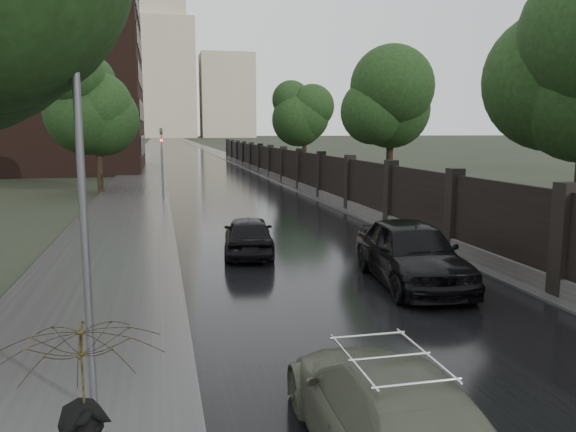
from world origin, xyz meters
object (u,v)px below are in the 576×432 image
at_px(tree_right_c, 305,117).
at_px(hatchback_left, 249,235).
at_px(lamp_post, 84,226).
at_px(tree_left_far, 97,107).
at_px(pedestrian_umbrella, 84,393).
at_px(volga_sedan, 388,412).
at_px(traffic_light, 162,158).
at_px(car_right_near, 411,252).
at_px(tree_right_b, 391,110).

xyz_separation_m(tree_right_c, hatchback_left, (-9.30, -28.91, -4.31)).
bearing_deg(lamp_post, tree_right_c, 71.48).
height_order(tree_left_far, pedestrian_umbrella, tree_left_far).
bearing_deg(tree_left_far, tree_right_c, 32.83).
bearing_deg(lamp_post, pedestrian_umbrella, -83.55).
distance_m(volga_sedan, pedestrian_umbrella, 3.89).
relative_size(traffic_light, car_right_near, 0.82).
height_order(tree_right_c, pedestrian_umbrella, tree_right_c).
bearing_deg(volga_sedan, pedestrian_umbrella, 34.05).
bearing_deg(tree_right_b, pedestrian_umbrella, -117.30).
relative_size(traffic_light, hatchback_left, 1.07).
bearing_deg(volga_sedan, lamp_post, -25.27).
relative_size(tree_right_b, car_right_near, 1.44).
bearing_deg(pedestrian_umbrella, tree_right_b, 52.44).
distance_m(tree_right_b, lamp_post, 24.33).
bearing_deg(tree_right_c, car_right_near, -99.94).
distance_m(tree_right_b, hatchback_left, 14.97).
relative_size(traffic_light, pedestrian_umbrella, 1.36).
distance_m(volga_sedan, hatchback_left, 11.36).
bearing_deg(tree_right_b, tree_left_far, 152.70).
xyz_separation_m(hatchback_left, car_right_near, (3.49, -4.24, 0.19)).
distance_m(tree_right_b, traffic_light, 12.44).
xyz_separation_m(traffic_light, volga_sedan, (2.36, -25.27, -1.77)).
relative_size(lamp_post, hatchback_left, 1.37).
xyz_separation_m(lamp_post, car_right_near, (7.09, 5.34, -1.84)).
height_order(tree_left_far, lamp_post, tree_left_far).
height_order(tree_left_far, tree_right_b, tree_left_far).
relative_size(tree_left_far, traffic_light, 1.85).
distance_m(tree_right_c, lamp_post, 40.67).
bearing_deg(pedestrian_umbrella, traffic_light, 78.30).
relative_size(tree_right_b, volga_sedan, 1.61).
relative_size(tree_right_c, car_right_near, 1.44).
xyz_separation_m(lamp_post, hatchback_left, (3.60, 9.59, -2.04)).
xyz_separation_m(tree_right_c, volga_sedan, (-9.44, -40.28, -4.32)).
xyz_separation_m(hatchback_left, pedestrian_umbrella, (-3.18, -13.27, 1.49)).
height_order(tree_left_far, volga_sedan, tree_left_far).
bearing_deg(traffic_light, car_right_near, -71.74).
height_order(tree_right_b, tree_right_c, same).
xyz_separation_m(tree_left_far, hatchback_left, (6.20, -18.91, -4.61)).
bearing_deg(tree_right_b, tree_right_c, 90.00).
xyz_separation_m(tree_right_c, car_right_near, (-5.81, -33.16, -4.12)).
bearing_deg(tree_right_b, volga_sedan, -112.97).
xyz_separation_m(tree_left_far, tree_right_b, (15.50, -8.00, -0.29)).
xyz_separation_m(car_right_near, pedestrian_umbrella, (-6.67, -9.03, 1.30)).
bearing_deg(tree_right_c, pedestrian_umbrella, -106.48).
distance_m(tree_left_far, car_right_near, 25.49).
height_order(tree_left_far, traffic_light, tree_left_far).
height_order(tree_right_c, traffic_light, tree_right_c).
bearing_deg(hatchback_left, lamp_post, 76.76).
height_order(tree_right_b, car_right_near, tree_right_b).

